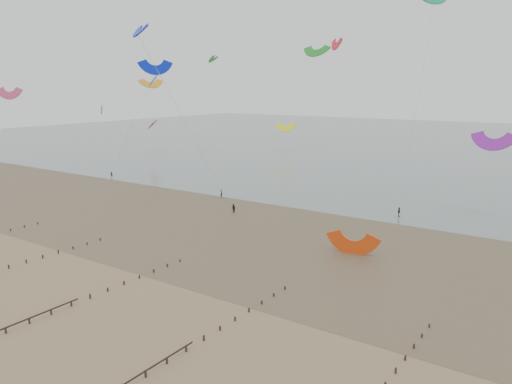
{
  "coord_description": "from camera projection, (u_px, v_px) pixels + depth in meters",
  "views": [
    {
      "loc": [
        52.55,
        -38.88,
        25.18
      ],
      "look_at": [
        6.54,
        28.0,
        8.0
      ],
      "focal_mm": 35.0,
      "sensor_mm": 36.0,
      "label": 1
    }
  ],
  "objects": [
    {
      "name": "kites_airborne",
      "position": [
        327.0,
        97.0,
        139.73
      ],
      "size": [
        245.3,
        109.63,
        40.34
      ],
      "color": "#A82340",
      "rests_on": "ground"
    },
    {
      "name": "grounded_kite",
      "position": [
        352.0,
        254.0,
        76.62
      ],
      "size": [
        7.66,
        6.32,
        3.86
      ],
      "primitive_type": null,
      "rotation": [
        1.54,
        0.0,
        0.13
      ],
      "color": "red",
      "rests_on": "ground"
    },
    {
      "name": "ground",
      "position": [
        95.0,
        282.0,
        65.69
      ],
      "size": [
        500.0,
        500.0,
        0.0
      ],
      "primitive_type": "plane",
      "color": "brown",
      "rests_on": "ground"
    },
    {
      "name": "sea_and_shore",
      "position": [
        229.0,
        221.0,
        95.67
      ],
      "size": [
        500.0,
        665.0,
        0.03
      ],
      "color": "#475654",
      "rests_on": "ground"
    },
    {
      "name": "kitesurfer_lead",
      "position": [
        221.0,
        194.0,
        115.64
      ],
      "size": [
        0.76,
        0.72,
        1.75
      ],
      "primitive_type": "imported",
      "rotation": [
        0.0,
        0.0,
        2.5
      ],
      "color": "black",
      "rests_on": "ground"
    },
    {
      "name": "kitesurfers",
      "position": [
        452.0,
        231.0,
        85.53
      ],
      "size": [
        139.18,
        17.52,
        1.89
      ],
      "color": "black",
      "rests_on": "ground"
    }
  ]
}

